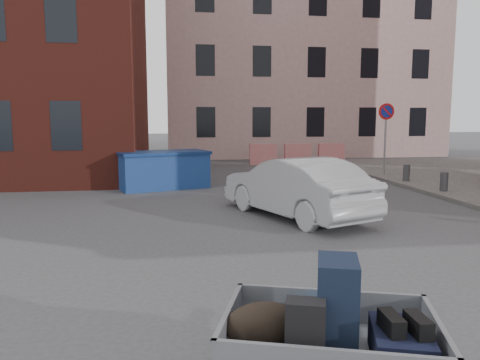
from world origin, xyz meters
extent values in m
plane|color=#38383A|center=(0.00, 0.00, 0.00)|extent=(120.00, 120.00, 0.00)
cube|color=tan|center=(6.00, 22.00, 7.00)|extent=(16.00, 8.00, 14.00)
cylinder|color=gray|center=(6.00, 9.50, 1.42)|extent=(0.07, 0.07, 2.60)
cylinder|color=red|center=(6.00, 9.48, 2.47)|extent=(0.60, 0.03, 0.60)
cylinder|color=navy|center=(6.00, 9.46, 2.47)|extent=(0.44, 0.03, 0.44)
cylinder|color=#3A3A3D|center=(6.00, 5.60, 0.40)|extent=(0.22, 0.22, 0.55)
cylinder|color=#3A3A3D|center=(6.00, 7.80, 0.40)|extent=(0.22, 0.22, 0.55)
cube|color=red|center=(2.50, 15.00, 0.50)|extent=(1.30, 0.18, 1.00)
cube|color=red|center=(4.20, 15.00, 0.50)|extent=(1.30, 0.18, 1.00)
cube|color=red|center=(5.90, 15.00, 0.50)|extent=(1.30, 0.18, 1.00)
cube|color=slate|center=(-0.71, -3.66, 0.46)|extent=(1.86, 1.54, 0.08)
cube|color=slate|center=(-1.45, -3.42, 0.64)|extent=(0.38, 1.06, 0.28)
cube|color=slate|center=(0.03, -3.90, 0.64)|extent=(0.38, 1.06, 0.28)
cube|color=slate|center=(-0.55, -3.15, 0.64)|extent=(1.53, 0.53, 0.28)
cube|color=slate|center=(-0.43, -2.80, 0.40)|extent=(0.29, 0.69, 0.06)
cube|color=#141D31|center=(-0.65, -3.63, 0.85)|extent=(0.42, 0.52, 0.70)
cube|color=black|center=(-0.27, -3.91, 0.62)|extent=(0.57, 0.69, 0.25)
ellipsoid|color=black|center=(-1.20, -3.55, 0.68)|extent=(0.68, 0.53, 0.36)
cube|color=black|center=(-0.96, -3.84, 0.74)|extent=(0.32, 0.26, 0.48)
ellipsoid|color=#175AAF|center=(-0.65, -3.31, 0.62)|extent=(0.44, 0.40, 0.24)
cube|color=black|center=(-0.36, -3.93, 0.81)|extent=(0.12, 0.28, 0.13)
cube|color=black|center=(-0.19, -3.99, 0.81)|extent=(0.12, 0.28, 0.13)
cube|color=navy|center=(-2.13, 8.21, 0.55)|extent=(3.02, 2.15, 1.09)
cube|color=navy|center=(-2.13, 8.21, 1.14)|extent=(3.13, 2.27, 0.09)
imported|color=#A5A7AC|center=(0.91, 3.31, 0.68)|extent=(2.90, 4.38, 1.36)
camera|label=1|loc=(-1.88, -6.88, 2.26)|focal=35.00mm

